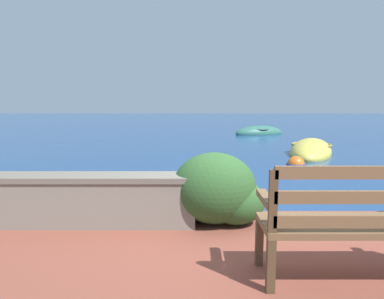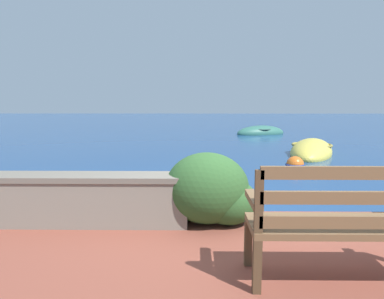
% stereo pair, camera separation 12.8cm
% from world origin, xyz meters
% --- Properties ---
extents(ground_plane, '(80.00, 80.00, 0.00)m').
position_xyz_m(ground_plane, '(0.00, 0.00, 0.00)').
color(ground_plane, navy).
extents(park_bench, '(1.39, 0.48, 0.93)m').
position_xyz_m(park_bench, '(0.75, -1.67, 0.70)').
color(park_bench, brown).
rests_on(park_bench, patio_terrace).
extents(stone_wall, '(2.48, 0.39, 0.57)m').
position_xyz_m(stone_wall, '(-1.62, -0.47, 0.51)').
color(stone_wall, gray).
rests_on(stone_wall, patio_terrace).
extents(hedge_clump_far_left, '(0.74, 0.53, 0.51)m').
position_xyz_m(hedge_clump_far_left, '(-2.49, -0.35, 0.44)').
color(hedge_clump_far_left, '#2D5628').
rests_on(hedge_clump_far_left, patio_terrace).
extents(hedge_clump_left, '(1.18, 0.85, 0.80)m').
position_xyz_m(hedge_clump_left, '(-0.24, -0.38, 0.57)').
color(hedge_clump_left, '#2D5628').
rests_on(hedge_clump_left, patio_terrace).
extents(rowboat_nearest, '(2.30, 3.38, 0.79)m').
position_xyz_m(rowboat_nearest, '(3.14, 6.12, 0.07)').
color(rowboat_nearest, '#DBC64C').
rests_on(rowboat_nearest, ground_plane).
extents(rowboat_mid, '(2.62, 1.70, 0.74)m').
position_xyz_m(rowboat_mid, '(2.75, 12.26, 0.06)').
color(rowboat_mid, '#336B5B').
rests_on(rowboat_mid, ground_plane).
extents(mooring_buoy, '(0.46, 0.46, 0.41)m').
position_xyz_m(mooring_buoy, '(2.03, 3.96, 0.07)').
color(mooring_buoy, orange).
rests_on(mooring_buoy, ground_plane).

